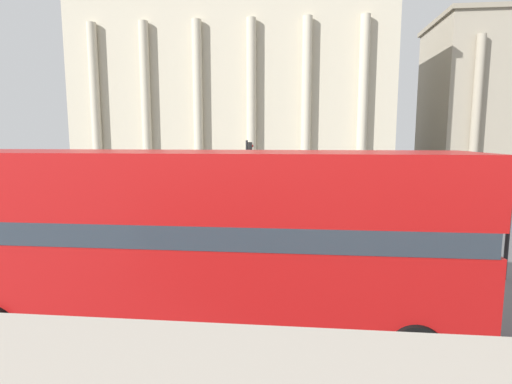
{
  "coord_description": "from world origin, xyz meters",
  "views": [
    {
      "loc": [
        -1.14,
        -2.33,
        4.28
      ],
      "look_at": [
        -2.97,
        15.57,
        1.83
      ],
      "focal_mm": 28.0,
      "sensor_mm": 36.0,
      "label": 1
    }
  ],
  "objects_px": {
    "traffic_light_far": "(414,169)",
    "car_white": "(232,194)",
    "double_decker_bus": "(206,235)",
    "pedestrian_red": "(477,197)",
    "pedestrian_grey": "(445,178)",
    "plaza_building_left": "(237,95)",
    "traffic_light_mid": "(248,168)"
  },
  "relations": [
    {
      "from": "traffic_light_far",
      "to": "traffic_light_mid",
      "type": "bearing_deg",
      "value": -151.49
    },
    {
      "from": "pedestrian_grey",
      "to": "pedestrian_red",
      "type": "height_order",
      "value": "pedestrian_red"
    },
    {
      "from": "pedestrian_grey",
      "to": "pedestrian_red",
      "type": "distance_m",
      "value": 10.9
    },
    {
      "from": "plaza_building_left",
      "to": "pedestrian_red",
      "type": "xyz_separation_m",
      "value": [
        16.8,
        -23.17,
        -8.09
      ]
    },
    {
      "from": "plaza_building_left",
      "to": "pedestrian_red",
      "type": "bearing_deg",
      "value": -54.06
    },
    {
      "from": "plaza_building_left",
      "to": "car_white",
      "type": "height_order",
      "value": "plaza_building_left"
    },
    {
      "from": "traffic_light_mid",
      "to": "pedestrian_red",
      "type": "xyz_separation_m",
      "value": [
        12.54,
        1.71,
        -1.64
      ]
    },
    {
      "from": "traffic_light_mid",
      "to": "pedestrian_grey",
      "type": "relative_size",
      "value": 2.39
    },
    {
      "from": "traffic_light_far",
      "to": "pedestrian_red",
      "type": "relative_size",
      "value": 1.91
    },
    {
      "from": "traffic_light_far",
      "to": "pedestrian_grey",
      "type": "distance_m",
      "value": 8.25
    },
    {
      "from": "double_decker_bus",
      "to": "traffic_light_mid",
      "type": "xyz_separation_m",
      "value": [
        -0.7,
        13.16,
        0.46
      ]
    },
    {
      "from": "traffic_light_mid",
      "to": "traffic_light_far",
      "type": "distance_m",
      "value": 11.64
    },
    {
      "from": "plaza_building_left",
      "to": "traffic_light_far",
      "type": "xyz_separation_m",
      "value": [
        14.48,
        -19.33,
        -6.87
      ]
    },
    {
      "from": "plaza_building_left",
      "to": "pedestrian_grey",
      "type": "xyz_separation_m",
      "value": [
        18.89,
        -12.47,
        -8.14
      ]
    },
    {
      "from": "double_decker_bus",
      "to": "car_white",
      "type": "xyz_separation_m",
      "value": [
        -2.21,
        16.81,
        -1.54
      ]
    },
    {
      "from": "plaza_building_left",
      "to": "pedestrian_grey",
      "type": "relative_size",
      "value": 18.65
    },
    {
      "from": "traffic_light_far",
      "to": "car_white",
      "type": "bearing_deg",
      "value": -170.8
    },
    {
      "from": "pedestrian_red",
      "to": "plaza_building_left",
      "type": "bearing_deg",
      "value": 155.65
    },
    {
      "from": "double_decker_bus",
      "to": "pedestrian_red",
      "type": "relative_size",
      "value": 6.01
    },
    {
      "from": "double_decker_bus",
      "to": "pedestrian_red",
      "type": "bearing_deg",
      "value": 53.76
    },
    {
      "from": "traffic_light_far",
      "to": "pedestrian_red",
      "type": "height_order",
      "value": "traffic_light_far"
    },
    {
      "from": "plaza_building_left",
      "to": "double_decker_bus",
      "type": "bearing_deg",
      "value": -82.58
    },
    {
      "from": "car_white",
      "to": "traffic_light_far",
      "type": "bearing_deg",
      "value": 97.43
    },
    {
      "from": "traffic_light_far",
      "to": "pedestrian_red",
      "type": "xyz_separation_m",
      "value": [
        2.32,
        -3.84,
        -1.23
      ]
    },
    {
      "from": "double_decker_bus",
      "to": "pedestrian_grey",
      "type": "relative_size",
      "value": 6.25
    },
    {
      "from": "double_decker_bus",
      "to": "traffic_light_far",
      "type": "height_order",
      "value": "double_decker_bus"
    },
    {
      "from": "plaza_building_left",
      "to": "pedestrian_grey",
      "type": "height_order",
      "value": "plaza_building_left"
    },
    {
      "from": "traffic_light_far",
      "to": "car_white",
      "type": "xyz_separation_m",
      "value": [
        -11.73,
        -1.9,
        -1.58
      ]
    },
    {
      "from": "traffic_light_mid",
      "to": "pedestrian_red",
      "type": "distance_m",
      "value": 12.77
    },
    {
      "from": "traffic_light_mid",
      "to": "pedestrian_grey",
      "type": "xyz_separation_m",
      "value": [
        14.63,
        12.41,
        -1.69
      ]
    },
    {
      "from": "double_decker_bus",
      "to": "car_white",
      "type": "height_order",
      "value": "double_decker_bus"
    },
    {
      "from": "plaza_building_left",
      "to": "car_white",
      "type": "relative_size",
      "value": 7.73
    }
  ]
}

